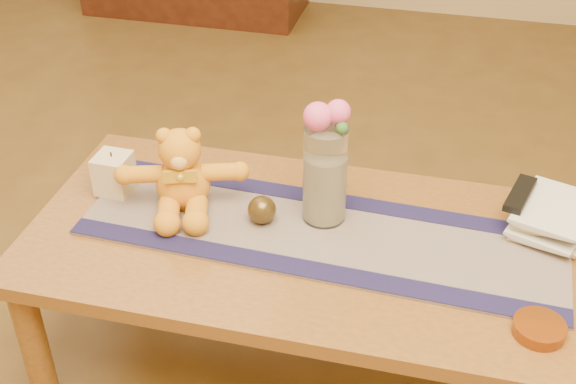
% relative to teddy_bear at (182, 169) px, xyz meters
% --- Properties ---
extents(floor, '(5.50, 5.50, 0.00)m').
position_rel_teddy_bear_xyz_m(floor, '(0.34, -0.06, -0.57)').
color(floor, '#543A18').
rests_on(floor, ground).
extents(coffee_table_top, '(1.40, 0.70, 0.04)m').
position_rel_teddy_bear_xyz_m(coffee_table_top, '(0.34, -0.06, -0.14)').
color(coffee_table_top, brown).
rests_on(coffee_table_top, floor).
extents(table_leg_fl, '(0.07, 0.07, 0.41)m').
position_rel_teddy_bear_xyz_m(table_leg_fl, '(-0.30, -0.35, -0.36)').
color(table_leg_fl, brown).
rests_on(table_leg_fl, floor).
extents(table_leg_bl, '(0.07, 0.07, 0.41)m').
position_rel_teddy_bear_xyz_m(table_leg_bl, '(-0.30, 0.23, -0.36)').
color(table_leg_bl, brown).
rests_on(table_leg_bl, floor).
extents(table_leg_br, '(0.07, 0.07, 0.41)m').
position_rel_teddy_bear_xyz_m(table_leg_br, '(0.98, 0.23, -0.36)').
color(table_leg_br, brown).
rests_on(table_leg_br, floor).
extents(persian_runner, '(1.21, 0.40, 0.01)m').
position_rel_teddy_bear_xyz_m(persian_runner, '(0.37, -0.04, -0.11)').
color(persian_runner, '#191B46').
rests_on(persian_runner, coffee_table_top).
extents(runner_border_near, '(1.20, 0.11, 0.00)m').
position_rel_teddy_bear_xyz_m(runner_border_near, '(0.36, -0.18, -0.11)').
color(runner_border_near, '#181540').
rests_on(runner_border_near, persian_runner).
extents(runner_border_far, '(1.20, 0.11, 0.00)m').
position_rel_teddy_bear_xyz_m(runner_border_far, '(0.38, 0.11, -0.11)').
color(runner_border_far, '#181540').
rests_on(runner_border_far, persian_runner).
extents(teddy_bear, '(0.38, 0.34, 0.21)m').
position_rel_teddy_bear_xyz_m(teddy_bear, '(0.00, 0.00, 0.00)').
color(teddy_bear, orange).
rests_on(teddy_bear, persian_runner).
extents(pillar_candle, '(0.09, 0.09, 0.11)m').
position_rel_teddy_bear_xyz_m(pillar_candle, '(-0.20, 0.01, -0.05)').
color(pillar_candle, beige).
rests_on(pillar_candle, persian_runner).
extents(candle_wick, '(0.00, 0.00, 0.01)m').
position_rel_teddy_bear_xyz_m(candle_wick, '(-0.20, 0.01, 0.01)').
color(candle_wick, black).
rests_on(candle_wick, pillar_candle).
extents(glass_vase, '(0.11, 0.11, 0.26)m').
position_rel_teddy_bear_xyz_m(glass_vase, '(0.37, 0.03, 0.02)').
color(glass_vase, silver).
rests_on(glass_vase, persian_runner).
extents(potpourri_fill, '(0.09, 0.09, 0.18)m').
position_rel_teddy_bear_xyz_m(potpourri_fill, '(0.37, 0.03, -0.02)').
color(potpourri_fill, beige).
rests_on(potpourri_fill, glass_vase).
extents(rose_left, '(0.07, 0.07, 0.07)m').
position_rel_teddy_bear_xyz_m(rose_left, '(0.35, 0.02, 0.19)').
color(rose_left, '#F15595').
rests_on(rose_left, glass_vase).
extents(rose_right, '(0.06, 0.06, 0.06)m').
position_rel_teddy_bear_xyz_m(rose_right, '(0.39, 0.03, 0.20)').
color(rose_right, '#F15595').
rests_on(rose_right, glass_vase).
extents(blue_flower_back, '(0.04, 0.04, 0.04)m').
position_rel_teddy_bear_xyz_m(blue_flower_back, '(0.38, 0.06, 0.18)').
color(blue_flower_back, '#4F56AC').
rests_on(blue_flower_back, glass_vase).
extents(blue_flower_side, '(0.04, 0.04, 0.04)m').
position_rel_teddy_bear_xyz_m(blue_flower_side, '(0.34, 0.05, 0.17)').
color(blue_flower_side, '#4F56AC').
rests_on(blue_flower_side, glass_vase).
extents(leaf_sprig, '(0.03, 0.03, 0.03)m').
position_rel_teddy_bear_xyz_m(leaf_sprig, '(0.41, 0.01, 0.17)').
color(leaf_sprig, '#33662D').
rests_on(leaf_sprig, glass_vase).
extents(bronze_ball, '(0.09, 0.09, 0.07)m').
position_rel_teddy_bear_xyz_m(bronze_ball, '(0.22, -0.03, -0.07)').
color(bronze_ball, '#473617').
rests_on(bronze_ball, persian_runner).
extents(book_bottom, '(0.21, 0.25, 0.02)m').
position_rel_teddy_bear_xyz_m(book_bottom, '(0.84, 0.15, -0.10)').
color(book_bottom, beige).
rests_on(book_bottom, coffee_table_top).
extents(book_lower, '(0.23, 0.27, 0.02)m').
position_rel_teddy_bear_xyz_m(book_lower, '(0.85, 0.14, -0.09)').
color(book_lower, beige).
rests_on(book_lower, book_bottom).
extents(book_upper, '(0.20, 0.25, 0.02)m').
position_rel_teddy_bear_xyz_m(book_upper, '(0.84, 0.15, -0.07)').
color(book_upper, beige).
rests_on(book_upper, book_lower).
extents(book_top, '(0.23, 0.26, 0.02)m').
position_rel_teddy_bear_xyz_m(book_top, '(0.85, 0.14, -0.05)').
color(book_top, beige).
rests_on(book_top, book_upper).
extents(tv_remote, '(0.09, 0.17, 0.02)m').
position_rel_teddy_bear_xyz_m(tv_remote, '(0.84, 0.14, -0.03)').
color(tv_remote, black).
rests_on(tv_remote, book_top).
extents(amber_dish, '(0.14, 0.14, 0.03)m').
position_rel_teddy_bear_xyz_m(amber_dish, '(0.89, -0.26, -0.10)').
color(amber_dish, '#BF5914').
rests_on(amber_dish, coffee_table_top).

